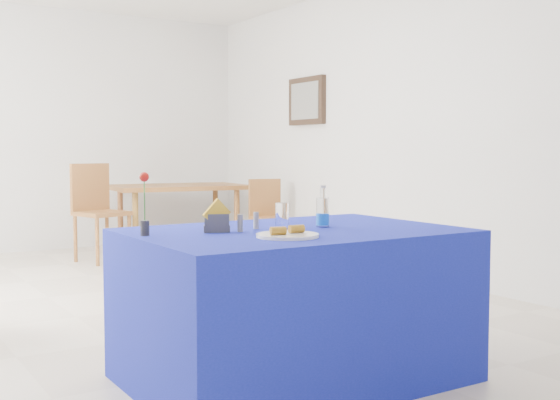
% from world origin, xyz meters
% --- Properties ---
extents(floor, '(7.00, 7.00, 0.00)m').
position_xyz_m(floor, '(0.00, 0.00, 0.00)').
color(floor, beige).
rests_on(floor, ground).
extents(room_shell, '(7.00, 7.00, 7.00)m').
position_xyz_m(room_shell, '(0.00, 0.00, 1.75)').
color(room_shell, silver).
rests_on(room_shell, ground).
extents(picture_frame, '(0.06, 0.64, 0.52)m').
position_xyz_m(picture_frame, '(2.47, 1.60, 1.70)').
color(picture_frame, black).
rests_on(picture_frame, room_shell).
extents(picture_art, '(0.02, 0.52, 0.40)m').
position_xyz_m(picture_art, '(2.44, 1.60, 1.70)').
color(picture_art, '#998C66').
rests_on(picture_art, room_shell).
extents(plate, '(0.29, 0.29, 0.01)m').
position_xyz_m(plate, '(-0.19, -2.15, 0.77)').
color(plate, white).
rests_on(plate, blue_table).
extents(drinking_glass, '(0.07, 0.07, 0.13)m').
position_xyz_m(drinking_glass, '(-0.03, -1.84, 0.82)').
color(drinking_glass, white).
rests_on(drinking_glass, blue_table).
extents(salt_shaker, '(0.03, 0.03, 0.08)m').
position_xyz_m(salt_shaker, '(-0.15, -1.78, 0.80)').
color(salt_shaker, gray).
rests_on(salt_shaker, blue_table).
extents(pepper_shaker, '(0.03, 0.03, 0.08)m').
position_xyz_m(pepper_shaker, '(-0.28, -1.86, 0.80)').
color(pepper_shaker, slate).
rests_on(pepper_shaker, blue_table).
extents(blue_table, '(1.60, 1.10, 0.76)m').
position_xyz_m(blue_table, '(0.00, -1.91, 0.38)').
color(blue_table, '#101C93').
rests_on(blue_table, floor).
extents(water_bottle, '(0.07, 0.07, 0.21)m').
position_xyz_m(water_bottle, '(0.19, -1.89, 0.83)').
color(water_bottle, silver).
rests_on(water_bottle, blue_table).
extents(napkin_holder, '(0.15, 0.10, 0.16)m').
position_xyz_m(napkin_holder, '(-0.38, -1.81, 0.81)').
color(napkin_holder, '#343439').
rests_on(napkin_holder, blue_table).
extents(rose_vase, '(0.04, 0.04, 0.29)m').
position_xyz_m(rose_vase, '(-0.72, -1.75, 0.90)').
color(rose_vase, '#27272C').
rests_on(rose_vase, blue_table).
extents(oak_table, '(1.62, 1.13, 0.76)m').
position_xyz_m(oak_table, '(1.44, 2.77, 0.68)').
color(oak_table, brown).
rests_on(oak_table, floor).
extents(chair_bg_left, '(0.57, 0.57, 1.02)m').
position_xyz_m(chair_bg_left, '(0.35, 2.39, 0.59)').
color(chair_bg_left, '#9C612D').
rests_on(chair_bg_left, floor).
extents(chair_bg_right, '(0.42, 0.42, 0.84)m').
position_xyz_m(chair_bg_right, '(2.07, 1.77, 0.49)').
color(chair_bg_right, '#9C612D').
rests_on(chair_bg_right, floor).
extents(banana_pieces, '(0.19, 0.07, 0.04)m').
position_xyz_m(banana_pieces, '(-0.19, -2.15, 0.79)').
color(banana_pieces, gold).
rests_on(banana_pieces, plate).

